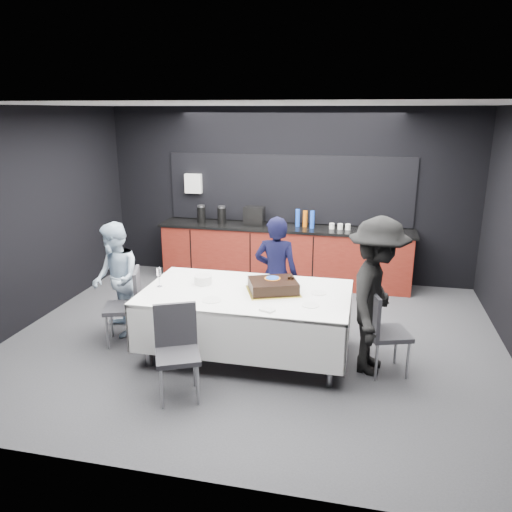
{
  "coord_description": "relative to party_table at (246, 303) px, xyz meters",
  "views": [
    {
      "loc": [
        1.26,
        -5.52,
        2.75
      ],
      "look_at": [
        0.0,
        0.1,
        1.05
      ],
      "focal_mm": 35.0,
      "sensor_mm": 36.0,
      "label": 1
    }
  ],
  "objects": [
    {
      "name": "chair_right",
      "position": [
        1.5,
        -0.09,
        -0.11
      ],
      "size": [
        0.53,
        0.53,
        0.92
      ],
      "color": "#2F2E33",
      "rests_on": "ground"
    },
    {
      "name": "cake_assembly",
      "position": [
        0.3,
        0.05,
        0.21
      ],
      "size": [
        0.69,
        0.63,
        0.17
      ],
      "color": "gold",
      "rests_on": "party_table"
    },
    {
      "name": "party_table",
      "position": [
        0.0,
        0.0,
        0.0
      ],
      "size": [
        2.32,
        1.32,
        0.78
      ],
      "color": "#99999E",
      "rests_on": "ground"
    },
    {
      "name": "loose_plate_right_b",
      "position": [
        0.75,
        -0.26,
        0.14
      ],
      "size": [
        0.18,
        0.18,
        0.01
      ],
      "primitive_type": "cylinder",
      "color": "white",
      "rests_on": "party_table"
    },
    {
      "name": "person_center",
      "position": [
        0.21,
        0.73,
        0.11
      ],
      "size": [
        0.55,
        0.37,
        1.5
      ],
      "primitive_type": "imported",
      "rotation": [
        0.0,
        0.0,
        3.15
      ],
      "color": "black",
      "rests_on": "ground"
    },
    {
      "name": "loose_plate_right_a",
      "position": [
        0.8,
        0.12,
        0.14
      ],
      "size": [
        0.18,
        0.18,
        0.01
      ],
      "primitive_type": "cylinder",
      "color": "white",
      "rests_on": "party_table"
    },
    {
      "name": "kitchenette",
      "position": [
        -0.02,
        2.62,
        -0.1
      ],
      "size": [
        4.1,
        0.64,
        2.05
      ],
      "color": "#5B150E",
      "rests_on": "ground"
    },
    {
      "name": "person_right",
      "position": [
        1.42,
        -0.05,
        0.21
      ],
      "size": [
        0.8,
        1.19,
        1.71
      ],
      "primitive_type": "imported",
      "rotation": [
        0.0,
        0.0,
        1.41
      ],
      "color": "black",
      "rests_on": "ground"
    },
    {
      "name": "champagne_flute",
      "position": [
        -1.02,
        -0.07,
        0.3
      ],
      "size": [
        0.06,
        0.06,
        0.22
      ],
      "color": "white",
      "rests_on": "party_table"
    },
    {
      "name": "ground",
      "position": [
        0.0,
        0.4,
        -0.64
      ],
      "size": [
        6.0,
        6.0,
        0.0
      ],
      "primitive_type": "plane",
      "color": "#3D3E42",
      "rests_on": "ground"
    },
    {
      "name": "chair_left",
      "position": [
        -1.46,
        0.01,
        -0.11
      ],
      "size": [
        0.54,
        0.54,
        0.92
      ],
      "color": "#2F2E33",
      "rests_on": "ground"
    },
    {
      "name": "plate_stack",
      "position": [
        -0.55,
        0.14,
        0.19
      ],
      "size": [
        0.21,
        0.21,
        0.1
      ],
      "primitive_type": "cylinder",
      "color": "white",
      "rests_on": "party_table"
    },
    {
      "name": "loose_plate_far",
      "position": [
        0.03,
        0.29,
        0.14
      ],
      "size": [
        0.21,
        0.21,
        0.01
      ],
      "primitive_type": "cylinder",
      "color": "white",
      "rests_on": "party_table"
    },
    {
      "name": "fork_pile",
      "position": [
        0.34,
        -0.51,
        0.15
      ],
      "size": [
        0.17,
        0.14,
        0.02
      ],
      "primitive_type": "cube",
      "rotation": [
        0.0,
        0.0,
        -0.41
      ],
      "color": "white",
      "rests_on": "party_table"
    },
    {
      "name": "room_shell",
      "position": [
        0.0,
        0.4,
        1.22
      ],
      "size": [
        6.04,
        5.04,
        2.82
      ],
      "color": "white",
      "rests_on": "ground"
    },
    {
      "name": "chair_near",
      "position": [
        -0.47,
        -0.96,
        -0.11
      ],
      "size": [
        0.56,
        0.56,
        0.92
      ],
      "color": "#2F2E33",
      "rests_on": "ground"
    },
    {
      "name": "person_left",
      "position": [
        -1.72,
        0.21,
        0.08
      ],
      "size": [
        0.86,
        0.88,
        1.43
      ],
      "primitive_type": "imported",
      "rotation": [
        0.0,
        0.0,
        -0.9
      ],
      "color": "silver",
      "rests_on": "ground"
    },
    {
      "name": "loose_plate_near",
      "position": [
        -0.3,
        -0.35,
        0.14
      ],
      "size": [
        0.21,
        0.21,
        0.01
      ],
      "primitive_type": "cylinder",
      "color": "white",
      "rests_on": "party_table"
    }
  ]
}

